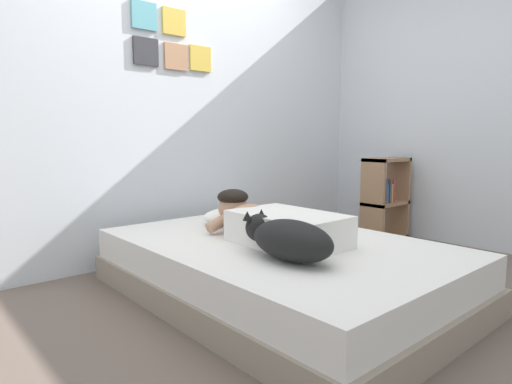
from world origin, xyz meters
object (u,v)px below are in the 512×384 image
object	(u,v)px
cell_phone	(337,244)
pillow	(236,214)
dog	(287,238)
bed	(278,269)
bookshelf	(384,198)
person_lying	(271,222)
coffee_cup	(256,222)

from	to	relation	value
cell_phone	pillow	bearing A→B (deg)	90.98
dog	cell_phone	size ratio (longest dim) A/B	4.11
bed	bookshelf	world-z (taller)	bookshelf
person_lying	pillow	bearing A→B (deg)	71.51
bed	cell_phone	world-z (taller)	cell_phone
bookshelf	pillow	bearing A→B (deg)	172.32
dog	person_lying	bearing A→B (deg)	58.59
pillow	person_lying	size ratio (longest dim) A/B	0.57
pillow	cell_phone	bearing A→B (deg)	-89.02
coffee_cup	bookshelf	world-z (taller)	bookshelf
cell_phone	bookshelf	world-z (taller)	bookshelf
pillow	person_lying	bearing A→B (deg)	-108.49
coffee_cup	cell_phone	bearing A→B (deg)	-87.43
pillow	coffee_cup	distance (m)	0.24
dog	coffee_cup	xyz separation A→B (m)	(0.39, 0.67, -0.07)
person_lying	coffee_cup	bearing A→B (deg)	62.11
pillow	cell_phone	distance (m)	0.90
bookshelf	dog	bearing A→B (deg)	-160.34
person_lying	dog	bearing A→B (deg)	-121.41
pillow	person_lying	distance (m)	0.60
person_lying	dog	world-z (taller)	person_lying
cell_phone	dog	bearing A→B (deg)	-177.82
person_lying	cell_phone	distance (m)	0.40
bed	person_lying	distance (m)	0.28
bed	dog	world-z (taller)	dog
person_lying	dog	distance (m)	0.40
person_lying	coffee_cup	size ratio (longest dim) A/B	7.36
person_lying	dog	xyz separation A→B (m)	(-0.21, -0.34, -0.00)
dog	cell_phone	distance (m)	0.43
person_lying	bookshelf	size ratio (longest dim) A/B	1.23
pillow	dog	world-z (taller)	dog
coffee_cup	bookshelf	bearing A→B (deg)	0.93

